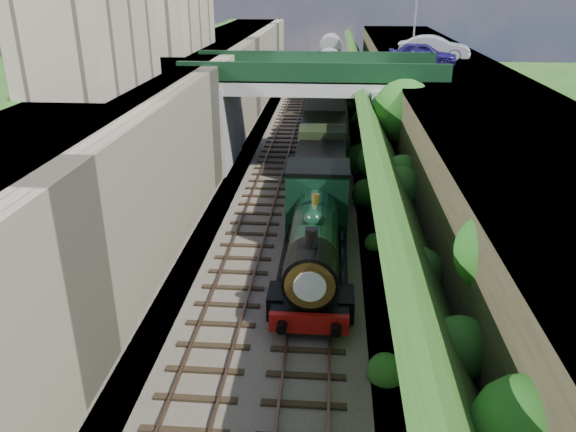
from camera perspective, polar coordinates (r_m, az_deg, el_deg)
The scene contains 20 objects.
ground at distance 16.91m, azimuth -2.88°, elevation -20.57°, with size 160.00×160.00×0.00m, color #1E4714.
trackbed at distance 34.22m, azimuth 1.35°, elevation 3.11°, with size 10.00×90.00×0.20m, color #473F38.
retaining_wall at distance 33.97m, azimuth -8.00°, elevation 8.74°, with size 1.00×90.00×7.00m, color #756B56.
street_plateau_left at distance 34.89m, azimuth -13.69°, elevation 8.69°, with size 6.00×90.00×7.00m, color #262628.
street_plateau_right at distance 34.16m, azimuth 17.65°, elevation 7.32°, with size 8.00×90.00×6.25m, color #262628.
embankment_slope at distance 29.48m, azimuth 10.68°, elevation 4.88°, with size 4.84×90.00×6.63m.
track_left at distance 34.33m, azimuth -1.98°, elevation 3.43°, with size 2.50×90.00×0.20m.
track_right at distance 34.13m, azimuth 3.37°, elevation 3.29°, with size 2.50×90.00×0.20m.
road_bridge at distance 36.97m, azimuth 3.27°, elevation 10.98°, with size 16.00×6.40×7.25m.
building_far at distance 43.96m, azimuth -12.40°, elevation 20.18°, with size 5.00×10.00×6.00m, color gray.
building_near at distance 28.63m, azimuth -19.44°, elevation 16.33°, with size 4.00×8.00×4.00m, color gray.
tree at distance 33.18m, azimuth 11.84°, elevation 10.18°, with size 3.60×3.80×6.60m.
lamppost at distance 45.46m, azimuth 12.91°, elevation 19.66°, with size 0.87×0.15×6.00m.
car_blue at distance 40.51m, azimuth 13.49°, elevation 15.69°, with size 1.85×4.60×1.57m, color navy.
car_silver at distance 44.18m, azimuth 14.61°, elevation 16.21°, with size 1.79×5.15×1.70m, color #98989C.
locomotive at distance 23.10m, azimuth 2.74°, elevation -2.11°, with size 3.10×10.22×3.83m.
tender at distance 30.03m, azimuth 3.24°, elevation 3.31°, with size 2.70×6.00×3.05m.
coach_front at distance 42.02m, azimuth 3.74°, elevation 9.57°, with size 2.90×18.00×3.70m.
coach_middle at distance 60.48m, azimuth 4.11°, elevation 13.61°, with size 2.90×18.00×3.70m.
coach_rear at distance 79.10m, azimuth 4.31°, elevation 15.75°, with size 2.90×18.00×3.70m.
Camera 1 is at (1.78, -12.18, 11.59)m, focal length 35.00 mm.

